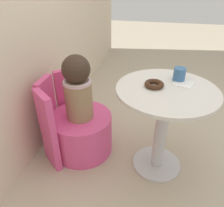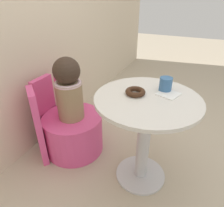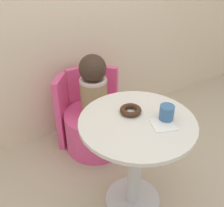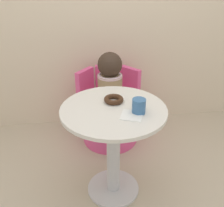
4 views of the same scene
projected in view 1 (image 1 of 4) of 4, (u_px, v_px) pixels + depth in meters
ground_plane at (162, 158)px, 1.90m from camera, size 12.00×12.00×0.00m
back_wall at (14, 5)px, 1.48m from camera, size 6.00×0.06×2.40m
round_table at (164, 114)px, 1.58m from camera, size 0.70×0.70×0.72m
tub_chair at (82, 133)px, 1.92m from camera, size 0.53×0.53×0.36m
booth_backrest at (56, 115)px, 1.88m from camera, size 0.62×0.23×0.67m
child_figure at (78, 88)px, 1.69m from camera, size 0.22×0.22×0.53m
donut at (154, 84)px, 1.49m from camera, size 0.13×0.13×0.03m
cup at (179, 74)px, 1.56m from camera, size 0.09×0.09×0.10m
paper_napkin at (184, 83)px, 1.54m from camera, size 0.17×0.17×0.01m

